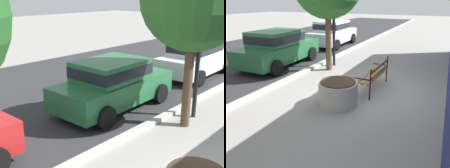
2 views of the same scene
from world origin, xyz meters
TOP-DOWN VIEW (x-y plane):
  - ground_plane at (0.00, 0.00)m, footprint 80.00×80.00m
  - curb_stone at (0.00, 2.90)m, footprint 60.00×0.20m
  - park_bench at (0.13, -0.17)m, footprint 1.81×0.57m
  - concrete_planter at (-1.37, 0.41)m, footprint 1.10×1.10m
  - parked_car_green at (1.04, 4.54)m, footprint 4.15×2.03m
  - parked_car_white at (6.26, 4.54)m, footprint 4.15×2.03m
  - lamp_post at (2.14, 2.34)m, footprint 0.32×0.32m

SIDE VIEW (x-z plane):
  - ground_plane at x=0.00m, z-range 0.00..0.00m
  - curb_stone at x=0.00m, z-range 0.00..0.12m
  - concrete_planter at x=-1.37m, z-range 0.00..0.68m
  - park_bench at x=0.13m, z-range 0.07..1.02m
  - parked_car_green at x=1.04m, z-range 0.06..1.62m
  - parked_car_white at x=6.26m, z-range 0.06..1.62m
  - lamp_post at x=2.14m, z-range 0.60..4.50m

